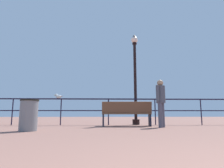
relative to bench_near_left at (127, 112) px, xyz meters
The scene contains 6 objects.
pier_railing 0.90m from the bench_near_left, 68.80° to the left, with size 24.99×0.05×1.07m.
bench_near_left is the anchor object (origin of this frame).
lamppost_center 1.93m from the bench_near_left, 63.53° to the left, with size 0.29×0.29×3.95m.
person_by_bench 1.33m from the bench_near_left, 30.51° to the right, with size 0.38×0.41×1.60m.
seagull_on_rail 2.89m from the bench_near_left, 163.39° to the left, with size 0.39×0.22×0.19m.
trash_bin 3.37m from the bench_near_left, 146.02° to the right, with size 0.47×0.47×0.82m.
Camera 1 is at (-1.10, -0.34, 0.44)m, focal length 30.54 mm.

